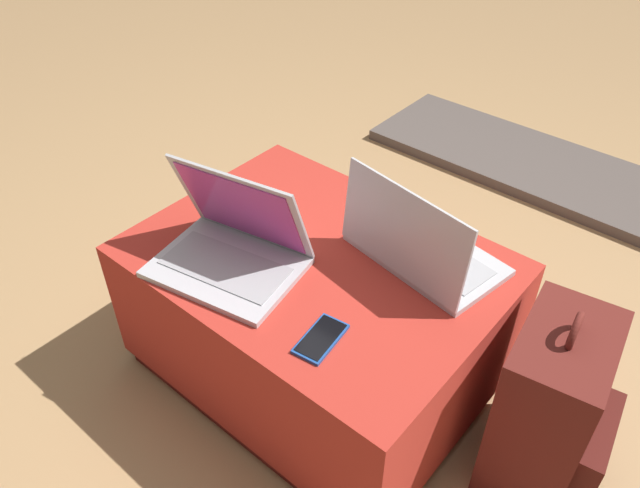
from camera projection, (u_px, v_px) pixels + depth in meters
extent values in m
plane|color=tan|center=(317.00, 368.00, 1.86)|extent=(14.00, 14.00, 0.00)
cube|color=maroon|center=(317.00, 363.00, 1.84)|extent=(0.88, 0.66, 0.05)
cube|color=#B22D23|center=(317.00, 310.00, 1.70)|extent=(0.92, 0.69, 0.39)
cube|color=#B7B7BC|center=(227.00, 267.00, 1.54)|extent=(0.39, 0.32, 0.02)
cube|color=#9E9EA3|center=(225.00, 266.00, 1.52)|extent=(0.33, 0.20, 0.00)
cube|color=#B7B7BC|center=(242.00, 207.00, 1.51)|extent=(0.36, 0.16, 0.25)
cube|color=#B23D93|center=(241.00, 209.00, 1.51)|extent=(0.32, 0.14, 0.22)
cube|color=#B7B7BC|center=(426.00, 254.00, 1.57)|extent=(0.41, 0.28, 0.02)
cube|color=#9E9EA3|center=(428.00, 250.00, 1.57)|extent=(0.35, 0.18, 0.00)
cube|color=#B7B7BC|center=(402.00, 233.00, 1.45)|extent=(0.38, 0.09, 0.22)
cube|color=white|center=(404.00, 232.00, 1.45)|extent=(0.34, 0.08, 0.20)
cube|color=#1E4C9E|center=(321.00, 339.00, 1.36)|extent=(0.09, 0.14, 0.01)
cube|color=black|center=(321.00, 337.00, 1.36)|extent=(0.08, 0.13, 0.00)
cube|color=#5B1E19|center=(546.00, 406.00, 1.47)|extent=(0.24, 0.33, 0.47)
cube|color=#4E1A15|center=(588.00, 452.00, 1.48)|extent=(0.11, 0.25, 0.21)
torus|color=#5B1E19|center=(575.00, 331.00, 1.31)|extent=(0.03, 0.09, 0.09)
cube|color=#564C47|center=(533.00, 165.00, 2.70)|extent=(1.40, 0.50, 0.04)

